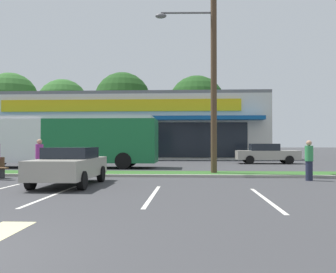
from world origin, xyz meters
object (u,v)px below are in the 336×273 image
at_px(city_bus, 58,140).
at_px(pedestrian_by_pole, 39,158).
at_px(pedestrian_far, 309,160).
at_px(car_0, 267,153).
at_px(utility_pole, 211,55).
at_px(car_2, 69,165).

xyz_separation_m(city_bus, pedestrian_by_pole, (1.48, -6.76, -0.89)).
relative_size(city_bus, pedestrian_far, 7.50).
distance_m(car_0, pedestrian_far, 13.06).
bearing_deg(car_0, utility_pole, -114.29).
relative_size(car_0, pedestrian_by_pole, 2.63).
height_order(utility_pole, car_2, utility_pole).
distance_m(city_bus, car_2, 10.70).
bearing_deg(car_2, utility_pole, 130.86).
relative_size(car_2, pedestrian_by_pole, 2.54).
xyz_separation_m(car_2, pedestrian_by_pole, (-2.40, 3.15, 0.14)).
bearing_deg(pedestrian_by_pole, utility_pole, 66.24).
height_order(utility_pole, city_bus, utility_pole).
bearing_deg(pedestrian_far, pedestrian_by_pole, -160.89).
distance_m(utility_pole, car_0, 12.63).
distance_m(car_0, pedestrian_by_pole, 17.58).
height_order(car_0, pedestrian_far, pedestrian_far).
xyz_separation_m(car_0, car_2, (-10.29, -15.31, -0.03)).
bearing_deg(pedestrian_far, utility_pole, 170.77).
bearing_deg(utility_pole, pedestrian_far, -32.53).
height_order(city_bus, car_2, city_bus).
relative_size(utility_pole, car_0, 2.41).
xyz_separation_m(utility_pole, city_bus, (-9.43, 5.12, -4.14)).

